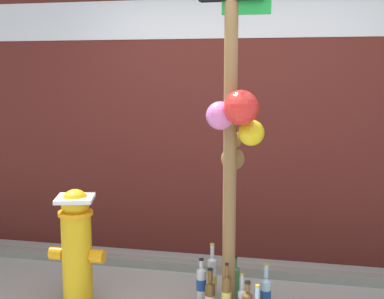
% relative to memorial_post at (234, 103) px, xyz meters
% --- Properties ---
extents(building_wall, '(10.00, 0.21, 3.83)m').
position_rel_memorial_post_xyz_m(building_wall, '(-0.17, 1.27, 0.38)').
color(building_wall, '#561E19').
rests_on(building_wall, ground_plane).
extents(curb_strip, '(8.00, 0.12, 0.08)m').
position_rel_memorial_post_xyz_m(curb_strip, '(-0.17, 0.75, -1.50)').
color(curb_strip, gray).
rests_on(curb_strip, ground_plane).
extents(memorial_post, '(0.49, 0.49, 2.58)m').
position_rel_memorial_post_xyz_m(memorial_post, '(0.00, 0.00, 0.00)').
color(memorial_post, olive).
rests_on(memorial_post, ground_plane).
extents(fire_hydrant, '(0.43, 0.33, 0.89)m').
position_rel_memorial_post_xyz_m(fire_hydrant, '(-1.17, -0.05, -1.07)').
color(fire_hydrant, gold).
rests_on(fire_hydrant, ground_plane).
extents(bottle_0, '(0.07, 0.07, 0.40)m').
position_rel_memorial_post_xyz_m(bottle_0, '(-0.03, -0.06, -1.38)').
color(bottle_0, brown).
rests_on(bottle_0, ground_plane).
extents(bottle_2, '(0.08, 0.08, 0.32)m').
position_rel_memorial_post_xyz_m(bottle_2, '(-0.16, 0.03, -1.42)').
color(bottle_2, brown).
rests_on(bottle_2, ground_plane).
extents(bottle_3, '(0.08, 0.08, 0.35)m').
position_rel_memorial_post_xyz_m(bottle_3, '(0.24, 0.15, -1.41)').
color(bottle_3, '#B2DBEA').
rests_on(bottle_3, ground_plane).
extents(bottle_4, '(0.07, 0.07, 0.43)m').
position_rel_memorial_post_xyz_m(bottle_4, '(-0.19, 0.27, -1.37)').
color(bottle_4, silver).
rests_on(bottle_4, ground_plane).
extents(bottle_5, '(0.07, 0.07, 0.35)m').
position_rel_memorial_post_xyz_m(bottle_5, '(-0.25, 0.13, -1.39)').
color(bottle_5, silver).
rests_on(bottle_5, ground_plane).
extents(bottle_7, '(0.07, 0.07, 0.36)m').
position_rel_memorial_post_xyz_m(bottle_7, '(-0.00, 0.21, -1.38)').
color(bottle_7, '#337038').
rests_on(bottle_7, ground_plane).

